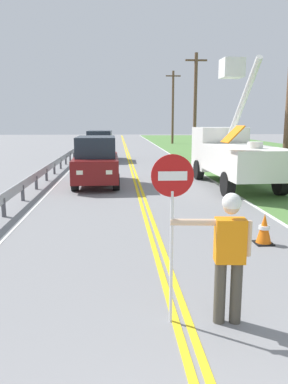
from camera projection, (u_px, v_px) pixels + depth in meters
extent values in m
cube|color=yellow|center=(132.00, 171.00, 21.35)|extent=(0.11, 110.00, 0.01)
cube|color=yellow|center=(135.00, 171.00, 21.36)|extent=(0.11, 110.00, 0.01)
cube|color=silver|center=(196.00, 170.00, 21.60)|extent=(0.12, 110.00, 0.01)
cube|color=silver|center=(68.00, 171.00, 21.11)|extent=(0.12, 110.00, 0.01)
cylinder|color=#474238|center=(236.00, 292.00, 5.20)|extent=(0.16, 0.16, 0.88)
cylinder|color=#474238|center=(220.00, 292.00, 5.20)|extent=(0.16, 0.16, 0.88)
cube|color=orange|center=(230.00, 240.00, 5.07)|extent=(0.42, 0.27, 0.60)
cylinder|color=beige|center=(193.00, 222.00, 5.03)|extent=(0.61, 0.14, 0.09)
cylinder|color=beige|center=(248.00, 238.00, 5.06)|extent=(0.09, 0.09, 0.48)
sphere|color=beige|center=(232.00, 206.00, 4.98)|extent=(0.22, 0.22, 0.22)
sphere|color=white|center=(232.00, 202.00, 4.97)|extent=(0.25, 0.25, 0.25)
cylinder|color=silver|center=(171.00, 258.00, 5.13)|extent=(0.04, 0.04, 1.85)
cylinder|color=#B71414|center=(172.00, 176.00, 4.92)|extent=(0.56, 0.03, 0.56)
cube|color=white|center=(173.00, 176.00, 4.90)|extent=(0.38, 0.01, 0.12)
cube|color=white|center=(245.00, 161.00, 15.03)|extent=(2.48, 4.69, 1.10)
cube|color=white|center=(219.00, 148.00, 18.35)|extent=(2.28, 2.18, 2.00)
cube|color=#1E2833|center=(213.00, 141.00, 19.31)|extent=(1.98, 0.14, 0.90)
cylinder|color=silver|center=(255.00, 145.00, 14.01)|extent=(0.56, 0.56, 0.24)
cylinder|color=silver|center=(243.00, 102.00, 15.16)|extent=(0.36, 3.14, 3.15)
cube|color=white|center=(232.00, 68.00, 16.33)|extent=(0.93, 0.93, 0.80)
cube|color=orange|center=(233.00, 134.00, 12.94)|extent=(0.62, 0.82, 0.59)
cylinder|color=black|center=(199.00, 170.00, 18.23)|extent=(0.36, 0.93, 0.92)
cylinder|color=black|center=(240.00, 169.00, 18.45)|extent=(0.36, 0.93, 0.92)
cylinder|color=black|center=(228.00, 184.00, 14.04)|extent=(0.36, 0.93, 0.92)
cylinder|color=black|center=(281.00, 183.00, 14.26)|extent=(0.36, 0.93, 0.92)
cube|color=maroon|center=(97.00, 167.00, 16.56)|extent=(1.91, 4.63, 0.92)
cube|color=#1E2833|center=(96.00, 146.00, 16.40)|extent=(1.66, 2.88, 0.84)
cube|color=#EAEACC|center=(109.00, 172.00, 14.36)|extent=(0.24, 0.06, 0.16)
cube|color=#EAEACC|center=(80.00, 173.00, 14.27)|extent=(0.24, 0.06, 0.16)
cylinder|color=black|center=(116.00, 182.00, 15.31)|extent=(0.29, 0.68, 0.68)
cylinder|color=black|center=(75.00, 182.00, 15.18)|extent=(0.29, 0.68, 0.68)
cylinder|color=black|center=(115.00, 173.00, 18.11)|extent=(0.29, 0.68, 0.68)
cylinder|color=black|center=(81.00, 173.00, 17.97)|extent=(0.29, 0.68, 0.68)
cube|color=black|center=(100.00, 149.00, 26.98)|extent=(1.94, 4.64, 0.92)
cube|color=#1E2833|center=(100.00, 137.00, 26.82)|extent=(1.68, 2.89, 0.84)
cube|color=#EAEACC|center=(106.00, 151.00, 24.76)|extent=(0.24, 0.07, 0.16)
cube|color=#EAEACC|center=(89.00, 151.00, 24.70)|extent=(0.24, 0.07, 0.16)
cylinder|color=black|center=(111.00, 157.00, 25.70)|extent=(0.29, 0.69, 0.68)
cylinder|color=black|center=(87.00, 158.00, 25.62)|extent=(0.29, 0.69, 0.68)
cylinder|color=black|center=(113.00, 154.00, 28.50)|extent=(0.29, 0.69, 0.68)
cylinder|color=black|center=(91.00, 154.00, 28.42)|extent=(0.29, 0.69, 0.68)
cylinder|color=brown|center=(195.00, 104.00, 31.85)|extent=(0.28, 0.28, 8.28)
cube|color=brown|center=(196.00, 60.00, 31.21)|extent=(1.80, 0.14, 0.14)
cylinder|color=brown|center=(173.00, 108.00, 46.74)|extent=(0.28, 0.28, 8.75)
cube|color=brown|center=(173.00, 76.00, 46.05)|extent=(1.80, 0.14, 0.14)
cone|color=orange|center=(264.00, 229.00, 8.59)|extent=(0.36, 0.36, 0.70)
cylinder|color=white|center=(264.00, 227.00, 8.59)|extent=(0.25, 0.25, 0.08)
cube|color=black|center=(263.00, 243.00, 8.66)|extent=(0.40, 0.40, 0.03)
cube|color=#9EA0A3|center=(41.00, 172.00, 16.62)|extent=(0.06, 32.00, 0.32)
cube|color=#4C4C51|center=(4.00, 207.00, 11.07)|extent=(0.10, 0.10, 0.55)
cube|color=#4C4C51|center=(23.00, 193.00, 13.31)|extent=(0.10, 0.10, 0.55)
cube|color=#4C4C51|center=(36.00, 183.00, 15.55)|extent=(0.10, 0.10, 0.55)
cube|color=#4C4C51|center=(46.00, 175.00, 17.79)|extent=(0.10, 0.10, 0.55)
cube|color=#4C4C51|center=(54.00, 169.00, 20.03)|extent=(0.10, 0.10, 0.55)
cube|color=#4C4C51|center=(61.00, 164.00, 22.28)|extent=(0.10, 0.10, 0.55)
cube|color=#4C4C51|center=(66.00, 160.00, 24.52)|extent=(0.10, 0.10, 0.55)
cube|color=#4C4C51|center=(70.00, 157.00, 26.76)|extent=(0.10, 0.10, 0.55)
cube|color=#4C4C51|center=(74.00, 154.00, 29.00)|extent=(0.10, 0.10, 0.55)
cube|color=#4C4C51|center=(77.00, 152.00, 31.24)|extent=(0.10, 0.10, 0.55)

